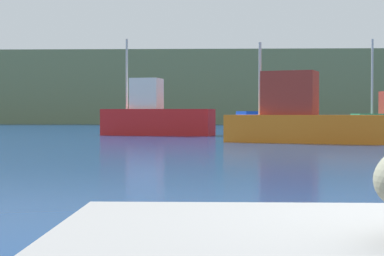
# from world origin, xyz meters

# --- Properties ---
(hillside_backdrop) EXTENTS (140.00, 11.11, 7.88)m
(hillside_backdrop) POSITION_xyz_m (0.00, 70.51, 3.94)
(hillside_backdrop) COLOR #6B7A51
(hillside_backdrop) RESTS_ON ground
(fishing_boat_red) EXTENTS (6.22, 3.12, 5.27)m
(fishing_boat_red) POSITION_xyz_m (-4.85, 31.73, 1.00)
(fishing_boat_red) COLOR red
(fishing_boat_red) RESTS_ON ground
(fishing_boat_orange) EXTENTS (6.71, 3.95, 4.18)m
(fishing_boat_orange) POSITION_xyz_m (1.89, 23.11, 0.97)
(fishing_boat_orange) COLOR orange
(fishing_boat_orange) RESTS_ON ground
(fishing_boat_blue) EXTENTS (5.29, 3.54, 4.20)m
(fishing_boat_blue) POSITION_xyz_m (2.67, 41.61, 1.02)
(fishing_boat_blue) COLOR blue
(fishing_boat_blue) RESTS_ON ground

